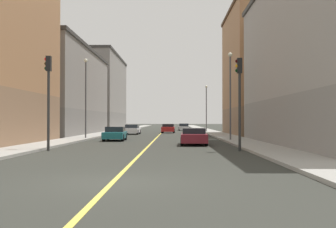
# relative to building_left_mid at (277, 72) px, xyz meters

# --- Properties ---
(ground_plane) EXTENTS (400.00, 400.00, 0.00)m
(ground_plane) POSITION_rel_building_left_mid_xyz_m (-14.71, -39.23, -7.86)
(ground_plane) COLOR #2F312B
(ground_plane) RESTS_ON ground
(sidewalk_left) EXTENTS (2.70, 168.00, 0.15)m
(sidewalk_left) POSITION_rel_building_left_mid_xyz_m (-7.26, 9.77, -7.78)
(sidewalk_left) COLOR #9E9B93
(sidewalk_left) RESTS_ON ground
(sidewalk_right) EXTENTS (2.70, 168.00, 0.15)m
(sidewalk_right) POSITION_rel_building_left_mid_xyz_m (-22.17, 9.77, -7.78)
(sidewalk_right) COLOR #9E9B93
(sidewalk_right) RESTS_ON ground
(lane_center_stripe) EXTENTS (0.16, 154.00, 0.01)m
(lane_center_stripe) POSITION_rel_building_left_mid_xyz_m (-14.71, 9.77, -7.85)
(lane_center_stripe) COLOR #E5D14C
(lane_center_stripe) RESTS_ON ground
(building_left_mid) EXTENTS (12.12, 16.05, 15.70)m
(building_left_mid) POSITION_rel_building_left_mid_xyz_m (0.00, 0.00, 0.00)
(building_left_mid) COLOR #8F6B4F
(building_left_mid) RESTS_ON ground
(building_right_midblock) EXTENTS (12.12, 25.67, 11.09)m
(building_right_midblock) POSITION_rel_building_left_mid_xyz_m (-29.42, 1.12, -2.31)
(building_right_midblock) COLOR slate
(building_right_midblock) RESTS_ON ground
(building_right_distant) EXTENTS (12.12, 23.94, 14.33)m
(building_right_distant) POSITION_rel_building_left_mid_xyz_m (-29.42, 28.15, -0.68)
(building_right_distant) COLOR slate
(building_right_distant) RESTS_ON ground
(traffic_light_left_near) EXTENTS (0.40, 0.32, 5.52)m
(traffic_light_left_near) POSITION_rel_building_left_mid_xyz_m (-9.02, -26.88, -4.25)
(traffic_light_left_near) COLOR #2D2D2D
(traffic_light_left_near) RESTS_ON ground
(traffic_light_right_near) EXTENTS (0.40, 0.32, 5.67)m
(traffic_light_right_near) POSITION_rel_building_left_mid_xyz_m (-20.43, -26.88, -4.16)
(traffic_light_right_near) COLOR #2D2D2D
(traffic_light_right_near) RESTS_ON ground
(street_lamp_left_near) EXTENTS (0.36, 0.36, 7.58)m
(street_lamp_left_near) POSITION_rel_building_left_mid_xyz_m (-8.01, -15.63, -3.15)
(street_lamp_left_near) COLOR #4C4C51
(street_lamp_left_near) RESTS_ON ground
(street_lamp_right_near) EXTENTS (0.36, 0.36, 7.64)m
(street_lamp_right_near) POSITION_rel_building_left_mid_xyz_m (-21.42, -11.87, -3.12)
(street_lamp_right_near) COLOR #4C4C51
(street_lamp_right_near) RESTS_ON ground
(street_lamp_left_far) EXTENTS (0.36, 0.36, 6.95)m
(street_lamp_left_far) POSITION_rel_building_left_mid_xyz_m (-8.01, 10.51, -3.48)
(street_lamp_left_far) COLOR #4C4C51
(street_lamp_left_far) RESTS_ON ground
(car_maroon) EXTENTS (2.05, 4.54, 1.25)m
(car_maroon) POSITION_rel_building_left_mid_xyz_m (-11.42, -20.76, -7.24)
(car_maroon) COLOR maroon
(car_maroon) RESTS_ON ground
(car_silver) EXTENTS (1.92, 3.96, 1.25)m
(car_silver) POSITION_rel_building_left_mid_xyz_m (-11.09, 23.23, -7.24)
(car_silver) COLOR silver
(car_silver) RESTS_ON ground
(car_red) EXTENTS (1.97, 3.96, 1.31)m
(car_red) POSITION_rel_building_left_mid_xyz_m (-13.73, 8.23, -7.21)
(car_red) COLOR red
(car_red) RESTS_ON ground
(car_white) EXTENTS (1.97, 4.48, 1.28)m
(car_white) POSITION_rel_building_left_mid_xyz_m (-18.35, 2.33, -7.23)
(car_white) COLOR white
(car_white) RESTS_ON ground
(car_teal) EXTENTS (1.92, 4.28, 1.25)m
(car_teal) POSITION_rel_building_left_mid_xyz_m (-18.20, -14.45, -7.24)
(car_teal) COLOR #196670
(car_teal) RESTS_ON ground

